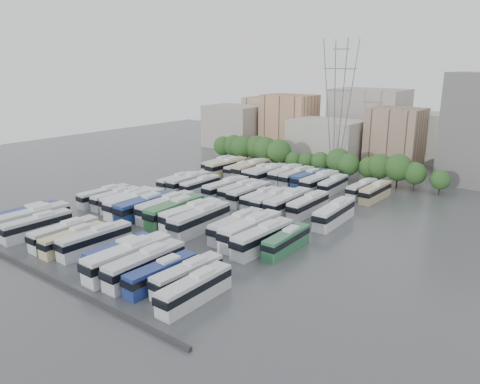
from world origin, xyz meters
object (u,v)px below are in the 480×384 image
Objects in this scene: bus_r3_s10 at (333,185)px; bus_r1_s4 at (145,207)px; bus_r0_s5 at (74,239)px; bus_r0_s13 at (195,289)px; bus_r2_s11 at (308,205)px; bus_r2_s13 at (334,213)px; bus_r2_s8 at (260,198)px; bus_r2_s3 at (200,185)px; bus_r0_s1 at (33,219)px; apartment_tower at (478,129)px; bus_r1_s6 at (175,211)px; bus_r0_s11 at (161,273)px; bus_r3_s6 at (285,174)px; bus_r1_s8 at (200,219)px; bus_r2_s9 at (272,201)px; bus_r3_s8 at (309,179)px; bus_r3_s9 at (319,182)px; bus_r0_s6 at (95,240)px; bus_r1_s12 at (263,238)px; bus_r3_s5 at (268,174)px; bus_r3_s0 at (220,165)px; bus_r3_s13 at (375,192)px; bus_r0_s10 at (145,264)px; bus_r3_s4 at (259,173)px; bus_r1_s0 at (104,196)px; bus_r2_s5 at (226,188)px; bus_r0_s0 at (28,215)px; bus_r1_s3 at (135,203)px; bus_r0_s12 at (187,275)px; electricity_pylon at (338,100)px; bus_r3_s1 at (227,166)px; bus_r1_s13 at (286,241)px; bus_r1_s2 at (127,200)px; bus_r1_s11 at (251,230)px; bus_r2_s10 at (288,202)px; bus_r2_s2 at (189,182)px; bus_r0_s9 at (128,258)px; bus_r0_s2 at (37,225)px; bus_r1_s7 at (191,214)px; bus_r3_s3 at (251,169)px; bus_r1_s10 at (237,226)px; bus_r1_s5 at (166,207)px; bus_r3_s2 at (240,169)px; bus_r3_s12 at (362,189)px.

bus_r1_s4 is at bearing -120.70° from bus_r3_s10.
bus_r0_s5 is 26.32m from bus_r0_s13.
bus_r2_s11 is 0.95× the size of bus_r2_s13.
bus_r3_s10 is (6.71, 18.71, 0.05)m from bus_r2_s8.
bus_r0_s1 is at bearing -101.12° from bus_r2_s3.
bus_r0_s1 is 1.08× the size of bus_r2_s11.
bus_r2_s3 is at bearing -134.72° from apartment_tower.
bus_r0_s11 is at bearing -51.43° from bus_r1_s6.
bus_r3_s10 is (13.31, -1.06, -0.20)m from bus_r3_s6.
bus_r1_s4 is at bearing -179.79° from bus_r1_s8.
bus_r2_s9 is 20.31m from bus_r3_s8.
bus_r1_s8 reaches higher than bus_r3_s9.
bus_r0_s6 is 1.08× the size of bus_r3_s10.
bus_r3_s9 reaches higher than bus_r1_s12.
bus_r3_s5 is (-10.09, 35.47, -0.11)m from bus_r1_s8.
bus_r3_s0 is 1.06× the size of bus_r3_s13.
bus_r0_s10 reaches higher than bus_r3_s4.
bus_r0_s10 is at bearing -25.54° from bus_r1_s0.
bus_r0_s0 is at bearing -112.43° from bus_r2_s5.
bus_r1_s3 reaches higher than bus_r2_s13.
bus_r0_s12 is 66.34m from bus_r3_s0.
bus_r3_s13 is at bearing 88.70° from bus_r0_s12.
electricity_pylon reaches higher than bus_r3_s9.
bus_r1_s6 is 40.90m from bus_r3_s0.
bus_r2_s9 is at bearing 34.17° from bus_r1_s0.
bus_r0_s13 is at bearing -93.17° from bus_r2_s13.
bus_r3_s1 reaches higher than bus_r2_s11.
bus_r1_s13 is 21.09m from bus_r2_s9.
bus_r0_s1 is 59.78m from bus_r3_s8.
electricity_pylon reaches higher than bus_r3_s4.
bus_r1_s12 is (26.73, 0.45, -0.01)m from bus_r1_s4.
bus_r3_s1 is (-6.63, 35.89, 0.03)m from bus_r1_s3.
bus_r2_s5 is 16.16m from bus_r3_s5.
bus_r1_s2 is at bearing -103.31° from bus_r3_s5.
bus_r1_s11 is 17.68m from bus_r2_s13.
bus_r1_s13 is (10.02, 19.50, -0.27)m from bus_r0_s10.
bus_r2_s10 is 0.99× the size of bus_r3_s1.
bus_r2_s10 is (26.51, -0.05, 0.16)m from bus_r2_s2.
bus_r0_s2 is at bearing -178.04° from bus_r0_s9.
bus_r1_s7 reaches higher than bus_r2_s13.
bus_r3_s3 is (-13.33, 35.91, 0.04)m from bus_r1_s7.
bus_r1_s0 is at bearing 178.08° from bus_r1_s3.
bus_r3_s9 is (10.32, 35.26, -0.05)m from bus_r1_s6.
bus_r1_s8 is at bearing -86.93° from electricity_pylon.
bus_r2_s5 is at bearing 142.59° from bus_r1_s12.
bus_r1_s10 reaches higher than bus_r0_s13.
bus_r3_s13 reaches higher than bus_r0_s11.
bus_r1_s5 reaches higher than bus_r3_s10.
bus_r3_s8 is (-0.05, 19.75, 0.21)m from bus_r2_s8.
bus_r3_s2 is 0.99× the size of bus_r3_s12.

